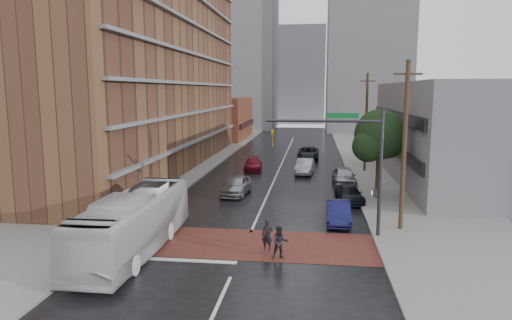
% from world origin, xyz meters
% --- Properties ---
extents(ground, '(160.00, 160.00, 0.00)m').
position_xyz_m(ground, '(0.00, 0.00, 0.00)').
color(ground, black).
rests_on(ground, ground).
extents(crosswalk, '(14.00, 5.00, 0.02)m').
position_xyz_m(crosswalk, '(0.00, 0.50, 0.01)').
color(crosswalk, brown).
rests_on(crosswalk, ground).
extents(sidewalk_west, '(9.00, 90.00, 0.15)m').
position_xyz_m(sidewalk_west, '(-11.50, 25.00, 0.07)').
color(sidewalk_west, gray).
rests_on(sidewalk_west, ground).
extents(sidewalk_east, '(9.00, 90.00, 0.15)m').
position_xyz_m(sidewalk_east, '(11.50, 25.00, 0.07)').
color(sidewalk_east, gray).
rests_on(sidewalk_east, ground).
extents(apartment_block, '(10.00, 44.00, 28.00)m').
position_xyz_m(apartment_block, '(-14.00, 24.00, 14.00)').
color(apartment_block, brown).
rests_on(apartment_block, ground).
extents(storefront_west, '(8.00, 16.00, 7.00)m').
position_xyz_m(storefront_west, '(-12.00, 54.00, 3.50)').
color(storefront_west, brown).
rests_on(storefront_west, ground).
extents(building_east, '(11.00, 26.00, 9.00)m').
position_xyz_m(building_east, '(16.50, 20.00, 4.50)').
color(building_east, slate).
rests_on(building_east, ground).
extents(distant_tower_west, '(18.00, 16.00, 32.00)m').
position_xyz_m(distant_tower_west, '(-14.00, 78.00, 16.00)').
color(distant_tower_west, slate).
rests_on(distant_tower_west, ground).
extents(distant_tower_east, '(16.00, 14.00, 36.00)m').
position_xyz_m(distant_tower_east, '(14.00, 72.00, 18.00)').
color(distant_tower_east, slate).
rests_on(distant_tower_east, ground).
extents(distant_tower_center, '(12.00, 10.00, 24.00)m').
position_xyz_m(distant_tower_center, '(0.00, 95.00, 12.00)').
color(distant_tower_center, slate).
rests_on(distant_tower_center, ground).
extents(street_tree, '(4.20, 4.10, 6.90)m').
position_xyz_m(street_tree, '(8.52, 12.03, 4.73)').
color(street_tree, '#332319').
rests_on(street_tree, ground).
extents(signal_mast, '(6.50, 0.30, 7.20)m').
position_xyz_m(signal_mast, '(5.85, 2.50, 4.73)').
color(signal_mast, '#2D2D33').
rests_on(signal_mast, ground).
extents(utility_pole_near, '(1.60, 0.26, 10.00)m').
position_xyz_m(utility_pole_near, '(8.80, 4.00, 5.14)').
color(utility_pole_near, '#473321').
rests_on(utility_pole_near, ground).
extents(utility_pole_far, '(1.60, 0.26, 10.00)m').
position_xyz_m(utility_pole_far, '(8.80, 24.00, 5.14)').
color(utility_pole_far, '#473321').
rests_on(utility_pole_far, ground).
extents(transit_bus, '(2.62, 11.14, 3.10)m').
position_xyz_m(transit_bus, '(-5.50, -1.45, 1.55)').
color(transit_bus, silver).
rests_on(transit_bus, ground).
extents(pedestrian_a, '(0.66, 0.50, 1.64)m').
position_xyz_m(pedestrian_a, '(1.28, -0.31, 0.82)').
color(pedestrian_a, black).
rests_on(pedestrian_a, ground).
extents(pedestrian_b, '(0.95, 0.81, 1.68)m').
position_xyz_m(pedestrian_b, '(2.02, -1.46, 0.84)').
color(pedestrian_b, '#272227').
rests_on(pedestrian_b, ground).
extents(car_travel_a, '(2.19, 4.70, 1.56)m').
position_xyz_m(car_travel_a, '(-2.49, 12.09, 0.78)').
color(car_travel_a, '#97999E').
rests_on(car_travel_a, ground).
extents(car_travel_b, '(1.95, 4.67, 1.50)m').
position_xyz_m(car_travel_b, '(2.74, 22.16, 0.75)').
color(car_travel_b, '#A6A7AD').
rests_on(car_travel_b, ground).
extents(car_travel_c, '(2.11, 4.50, 1.27)m').
position_xyz_m(car_travel_c, '(-2.69, 23.72, 0.63)').
color(car_travel_c, maroon).
rests_on(car_travel_c, ground).
extents(suv_travel, '(2.62, 5.48, 1.51)m').
position_xyz_m(suv_travel, '(2.95, 31.91, 0.75)').
color(suv_travel, black).
rests_on(suv_travel, ground).
extents(car_parked_near, '(1.53, 4.23, 1.39)m').
position_xyz_m(car_parked_near, '(5.20, 5.17, 0.69)').
color(car_parked_near, '#16174D').
rests_on(car_parked_near, ground).
extents(car_parked_mid, '(2.27, 4.37, 1.21)m').
position_xyz_m(car_parked_mid, '(6.30, 10.87, 0.60)').
color(car_parked_mid, black).
rests_on(car_parked_mid, ground).
extents(car_parked_far, '(2.11, 4.80, 1.61)m').
position_xyz_m(car_parked_far, '(6.30, 16.95, 0.80)').
color(car_parked_far, '#96989D').
rests_on(car_parked_far, ground).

